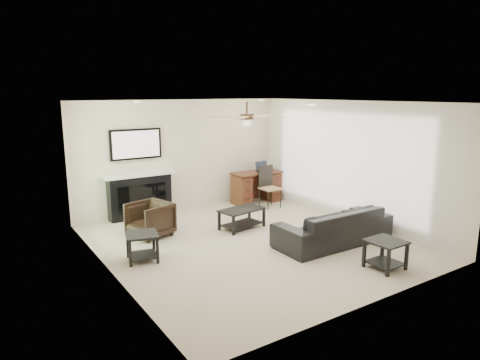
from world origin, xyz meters
The scene contains 10 objects.
room_shell centered at (0.19, 0.08, 1.68)m, with size 5.50×5.54×2.52m.
sofa centered at (1.22, -0.87, 0.32)m, with size 2.20×0.86×0.64m, color black.
armchair centered at (-1.38, 1.28, 0.33)m, with size 0.70×0.72×0.65m, color black.
coffee_table centered at (0.32, 0.73, 0.20)m, with size 0.90×0.50×0.40m, color black.
end_table_near centered at (1.07, -2.12, 0.23)m, with size 0.52×0.52×0.45m, color black.
end_table_left centered at (-1.93, 0.23, 0.23)m, with size 0.50×0.50×0.45m, color black.
fireplace_unit centered at (-1.08, 2.58, 0.95)m, with size 1.52×0.34×1.91m, color black.
desk centered at (1.75, 2.24, 0.38)m, with size 1.22×0.56×0.76m, color #3D130F.
desk_chair centered at (1.75, 1.69, 0.48)m, with size 0.42×0.44×0.97m, color black.
laptop centered at (1.95, 2.22, 0.88)m, with size 0.33×0.24×0.23m, color black.
Camera 1 is at (-4.18, -6.06, 2.67)m, focal length 32.00 mm.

